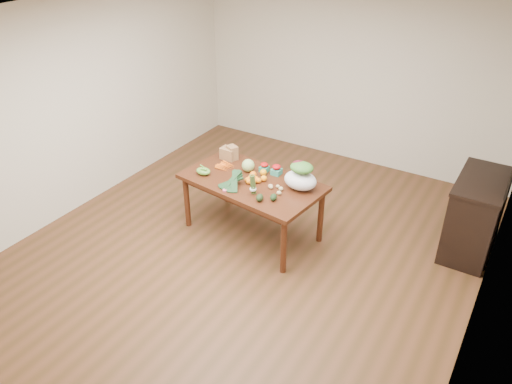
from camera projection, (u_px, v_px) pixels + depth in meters
The scene contains 26 objects.
floor at pixel (246, 252), 5.93m from camera, with size 6.00×6.00×0.00m, color brown.
ceiling at pixel (243, 17), 4.56m from camera, with size 5.00×6.00×0.02m, color white.
room_walls at pixel (244, 150), 5.24m from camera, with size 5.02×6.02×2.70m.
dining_table at pixel (252, 207), 6.09m from camera, with size 1.65×0.92×0.75m, color #44200F.
cabinet at pixel (474, 215), 5.77m from camera, with size 0.52×1.02×0.94m, color black.
dish_towel at pixel (452, 205), 5.80m from camera, with size 0.02×0.28×0.45m, color white.
paper_bag at pixel (229, 152), 6.35m from camera, with size 0.26×0.22×0.18m, color #936342, non-canonical shape.
cabbage at pixel (248, 165), 6.07m from camera, with size 0.16×0.16×0.16m, color #A4BE6D.
strawberry_basket_a at pixel (264, 168), 6.08m from camera, with size 0.10×0.10×0.09m, color #B5110C, non-canonical shape.
strawberry_basket_b at pixel (276, 171), 6.01m from camera, with size 0.11×0.11×0.10m, color #B80C12, non-canonical shape.
orange_a at pixel (253, 174), 5.95m from camera, with size 0.08×0.08×0.08m, color orange.
orange_b at pixel (263, 172), 5.99m from camera, with size 0.08×0.08×0.08m, color orange.
orange_c at pixel (264, 178), 5.87m from camera, with size 0.07×0.07×0.07m, color #FFA50F.
mandarin_cluster at pixel (253, 178), 5.85m from camera, with size 0.18×0.18×0.10m, color orange, non-canonical shape.
carrots at pixel (226, 166), 6.19m from camera, with size 0.22×0.22×0.03m, color #F75514, non-canonical shape.
snap_pea_bag at pixel (203, 171), 6.02m from camera, with size 0.19×0.14×0.08m, color #5A9833.
kale_bunch at pixel (230, 182), 5.72m from camera, with size 0.32×0.40×0.16m, color black, non-canonical shape.
asparagus_bundle at pixel (253, 184), 5.57m from camera, with size 0.08×0.08×0.25m, color #527A37, non-canonical shape.
potato_a at pixel (271, 186), 5.74m from camera, with size 0.06×0.05×0.05m, color tan.
potato_b at pixel (271, 187), 5.73m from camera, with size 0.05×0.04×0.04m, color tan.
potato_c at pixel (281, 189), 5.69m from camera, with size 0.06×0.05×0.05m, color tan.
potato_d at pixel (278, 186), 5.75m from camera, with size 0.05×0.04×0.04m, color tan.
potato_e at pixel (279, 193), 5.61m from camera, with size 0.06×0.05×0.05m, color #CEBC77.
avocado_a at pixel (260, 198), 5.49m from camera, with size 0.08×0.11×0.08m, color black.
avocado_b at pixel (274, 197), 5.50m from camera, with size 0.07×0.11×0.07m, color black.
salad_bag at pixel (301, 177), 5.67m from camera, with size 0.39×0.29×0.30m, color white, non-canonical shape.
Camera 1 is at (2.57, -3.98, 3.64)m, focal length 35.00 mm.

